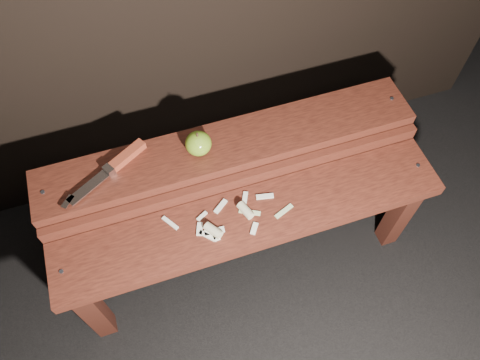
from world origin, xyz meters
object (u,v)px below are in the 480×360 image
object	(u,v)px
bench_front_tier	(252,228)
apple	(198,143)
bench_rear_tier	(230,159)
knife	(118,163)

from	to	relation	value
bench_front_tier	apple	xyz separation A→B (m)	(-0.09, 0.23, 0.18)
bench_front_tier	bench_rear_tier	world-z (taller)	bench_rear_tier
knife	apple	bearing A→B (deg)	-5.35
bench_front_tier	apple	size ratio (longest dim) A/B	14.33
apple	knife	world-z (taller)	apple
bench_rear_tier	apple	size ratio (longest dim) A/B	14.33
bench_front_tier	bench_rear_tier	distance (m)	0.23
apple	knife	size ratio (longest dim) A/B	0.31
bench_rear_tier	bench_front_tier	bearing A→B (deg)	-90.00
apple	knife	distance (m)	0.24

